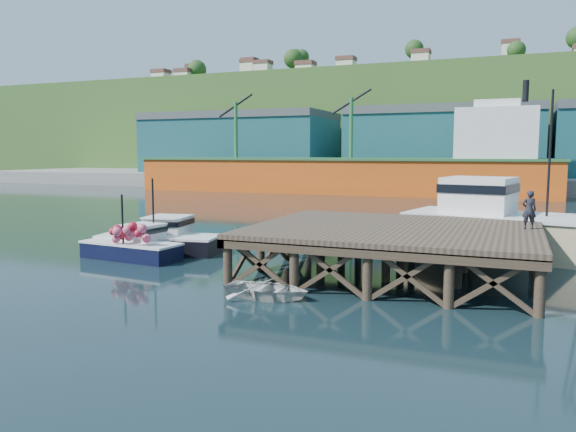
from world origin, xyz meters
The scene contains 12 objects.
ground centered at (0.00, 0.00, 0.00)m, with size 300.00×300.00×0.00m, color black.
wharf centered at (5.50, -0.19, 1.94)m, with size 12.00×10.00×2.62m.
far_quay centered at (0.00, 70.00, 1.00)m, with size 160.00×40.00×2.00m, color gray.
warehouse_left centered at (-35.00, 65.00, 6.50)m, with size 32.00×16.00×9.00m, color #1B4F5B.
warehouse_mid centered at (0.00, 65.00, 6.50)m, with size 28.00×16.00×9.00m, color #1B4F5B.
cargo_ship centered at (-8.46, 48.00, 3.31)m, with size 55.50×10.00×13.75m.
hillside centered at (0.00, 100.00, 11.00)m, with size 220.00×50.00×22.00m, color #2D511E.
boat_navy centered at (-7.43, -1.17, 0.66)m, with size 5.42×3.09×3.29m.
boat_black centered at (-7.26, 0.95, 0.74)m, with size 6.79×5.64×4.01m.
trawler centered at (10.99, 6.50, 1.73)m, with size 13.21×6.99×8.40m.
dinghy centered at (2.03, -5.81, 0.33)m, with size 2.31×3.23×0.67m, color silver.
dockworker centered at (10.90, 1.31, 2.94)m, with size 0.59×0.39×1.63m, color black.
Camera 1 is at (10.31, -24.21, 5.31)m, focal length 35.00 mm.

